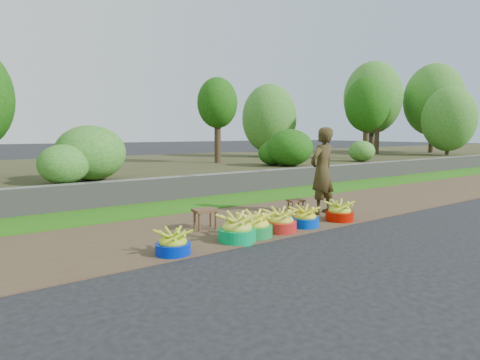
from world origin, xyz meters
TOP-DOWN VIEW (x-y plane):
  - ground_plane at (0.00, 0.00)m, footprint 120.00×120.00m
  - dirt_shoulder at (0.00, 1.25)m, footprint 80.00×2.50m
  - grass_verge at (0.00, 3.25)m, footprint 80.00×1.50m
  - retaining_wall at (0.00, 4.10)m, footprint 80.00×0.35m
  - earth_bank at (0.00, 9.00)m, footprint 80.00×10.00m
  - vegetation at (2.85, 7.74)m, footprint 36.79×7.98m
  - basin_a at (-2.32, 0.23)m, footprint 0.45×0.45m
  - basin_b at (-1.29, 0.26)m, footprint 0.55×0.55m
  - basin_c at (-0.91, 0.32)m, footprint 0.52×0.52m
  - basin_d at (-0.41, 0.31)m, footprint 0.51×0.51m
  - basin_e at (0.15, 0.33)m, footprint 0.48×0.48m
  - basin_f at (0.98, 0.30)m, footprint 0.50×0.50m
  - stool_left at (-1.29, 1.14)m, footprint 0.41×0.33m
  - stool_right at (0.79, 1.22)m, footprint 0.34×0.28m
  - vendor_woman at (1.17, 0.91)m, footprint 0.65×0.47m

SIDE VIEW (x-z plane):
  - ground_plane at x=0.00m, z-range 0.00..0.00m
  - dirt_shoulder at x=0.00m, z-range 0.00..0.02m
  - grass_verge at x=0.00m, z-range 0.00..0.04m
  - basin_a at x=-2.32m, z-range -0.02..0.32m
  - basin_e at x=0.15m, z-range -0.02..0.34m
  - basin_f at x=0.98m, z-range -0.02..0.35m
  - basin_d at x=-0.41m, z-range -0.02..0.36m
  - basin_c at x=-0.91m, z-range -0.02..0.37m
  - basin_b at x=-1.29m, z-range -0.02..0.39m
  - stool_right at x=0.79m, z-range 0.10..0.37m
  - earth_bank at x=0.00m, z-range 0.00..0.50m
  - retaining_wall at x=0.00m, z-range 0.00..0.55m
  - stool_left at x=-1.29m, z-range 0.12..0.45m
  - vendor_woman at x=1.17m, z-range 0.02..1.68m
  - vegetation at x=2.85m, z-range 0.32..5.10m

